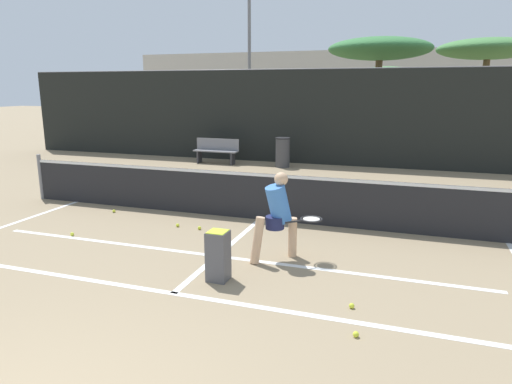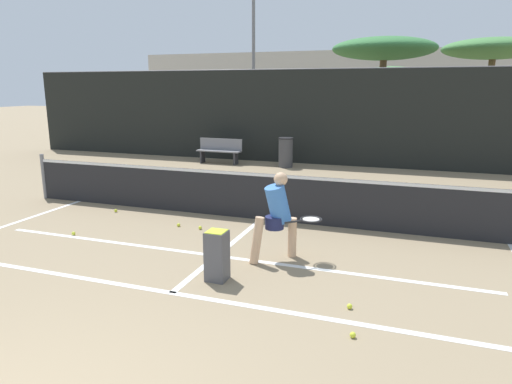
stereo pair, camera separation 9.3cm
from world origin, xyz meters
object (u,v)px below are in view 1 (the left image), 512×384
at_px(courtside_bench, 217,150).
at_px(trash_bin, 283,152).
at_px(player_practicing, 278,213).
at_px(parked_car, 413,140).
at_px(ball_hopper, 218,255).

xyz_separation_m(courtside_bench, trash_bin, (2.40, 0.00, 0.03)).
relative_size(player_practicing, parked_car, 0.31).
bearing_deg(parked_car, courtside_bench, -145.38).
distance_m(player_practicing, trash_bin, 8.40).
xyz_separation_m(player_practicing, trash_bin, (-2.17, 8.11, -0.25)).
height_order(ball_hopper, trash_bin, trash_bin).
bearing_deg(trash_bin, ball_hopper, -80.03).
height_order(player_practicing, parked_car, player_practicing).
bearing_deg(parked_car, trash_bin, -132.43).
bearing_deg(courtside_bench, parked_car, 35.55).
relative_size(player_practicing, courtside_bench, 0.86).
height_order(ball_hopper, courtside_bench, courtside_bench).
distance_m(courtside_bench, parked_car, 7.89).
height_order(player_practicing, courtside_bench, player_practicing).
bearing_deg(ball_hopper, parked_car, 79.64).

